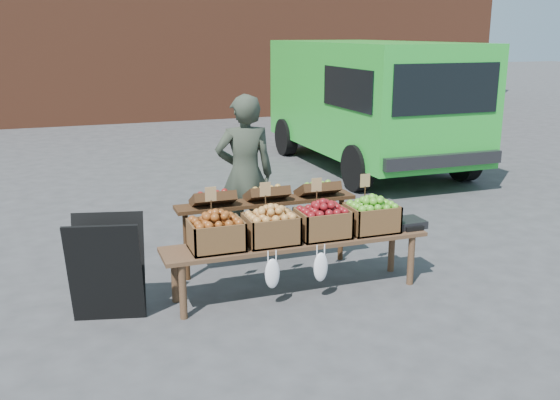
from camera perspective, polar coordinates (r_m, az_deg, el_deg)
name	(u,v)px	position (r m, az deg, el deg)	size (l,w,h in m)	color
ground	(312,295)	(6.38, 2.97, -8.65)	(80.00, 80.00, 0.00)	#414143
delivery_van	(368,106)	(12.21, 8.08, 8.53)	(2.44, 5.33, 2.39)	green
vendor	(245,175)	(7.33, -3.23, 2.31)	(0.69, 0.45, 1.89)	#31382C
chalkboard_sign	(107,269)	(5.90, -15.54, -6.07)	(0.65, 0.36, 0.98)	black
back_table	(267,225)	(6.85, -1.21, -2.27)	(2.10, 0.44, 1.04)	#392211
display_bench	(297,266)	(6.32, 1.55, -6.07)	(2.70, 0.56, 0.57)	#4F3421
crate_golden_apples	(216,235)	(5.94, -5.87, -3.20)	(0.50, 0.40, 0.28)	#994B21
crate_russet_pears	(271,229)	(6.08, -0.84, -2.66)	(0.50, 0.40, 0.28)	#ABA33B
crate_red_apples	(323,223)	(6.28, 3.92, -2.13)	(0.50, 0.40, 0.28)	#680B0D
crate_green_apples	(371,218)	(6.51, 8.36, -1.63)	(0.50, 0.40, 0.28)	#409F10
weighing_scale	(407,223)	(6.74, 11.52, -2.07)	(0.34, 0.30, 0.08)	black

